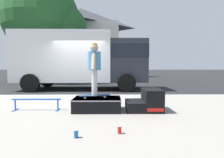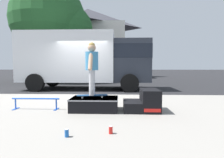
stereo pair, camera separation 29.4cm
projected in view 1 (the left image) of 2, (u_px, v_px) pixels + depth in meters
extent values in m
plane|color=black|center=(75.00, 96.00, 7.53)|extent=(140.00, 140.00, 0.00)
cube|color=gray|center=(53.00, 112.00, 4.54)|extent=(50.00, 5.00, 0.12)
cube|color=black|center=(97.00, 104.00, 4.47)|extent=(1.18, 0.74, 0.33)
cube|color=gray|center=(97.00, 98.00, 4.46)|extent=(1.20, 0.76, 0.03)
cube|color=black|center=(135.00, 106.00, 4.48)|extent=(0.44, 0.73, 0.25)
cube|color=black|center=(152.00, 100.00, 4.48)|extent=(0.44, 0.73, 0.55)
cube|color=red|center=(156.00, 110.00, 4.12)|extent=(0.39, 0.01, 0.08)
cylinder|color=blue|center=(36.00, 99.00, 4.49)|extent=(1.26, 0.04, 0.04)
cylinder|color=blue|center=(15.00, 105.00, 4.49)|extent=(0.04, 0.04, 0.28)
cube|color=blue|center=(15.00, 110.00, 4.50)|extent=(0.06, 0.28, 0.01)
cylinder|color=blue|center=(58.00, 105.00, 4.51)|extent=(0.04, 0.04, 0.28)
cube|color=blue|center=(58.00, 110.00, 4.52)|extent=(0.06, 0.28, 0.01)
cube|color=navy|center=(95.00, 95.00, 4.46)|extent=(0.80, 0.35, 0.02)
cylinder|color=silver|center=(104.00, 96.00, 4.61)|extent=(0.06, 0.04, 0.05)
cylinder|color=silver|center=(105.00, 97.00, 4.43)|extent=(0.06, 0.04, 0.05)
cylinder|color=silver|center=(85.00, 96.00, 4.50)|extent=(0.06, 0.04, 0.05)
cylinder|color=silver|center=(85.00, 98.00, 4.33)|extent=(0.06, 0.04, 0.05)
cylinder|color=silver|center=(95.00, 82.00, 4.52)|extent=(0.13, 0.13, 0.64)
cylinder|color=silver|center=(94.00, 83.00, 4.36)|extent=(0.13, 0.13, 0.64)
cylinder|color=#3F8CBF|center=(94.00, 61.00, 4.40)|extent=(0.33, 0.33, 0.46)
cylinder|color=tan|center=(95.00, 62.00, 4.61)|extent=(0.10, 0.28, 0.44)
cylinder|color=tan|center=(94.00, 61.00, 4.20)|extent=(0.10, 0.28, 0.44)
sphere|color=tan|center=(94.00, 48.00, 4.38)|extent=(0.20, 0.20, 0.20)
sphere|color=tan|center=(94.00, 45.00, 4.38)|extent=(0.17, 0.17, 0.17)
cylinder|color=#1959B2|center=(76.00, 134.00, 2.75)|extent=(0.07, 0.07, 0.12)
cylinder|color=silver|center=(76.00, 130.00, 2.75)|extent=(0.06, 0.06, 0.00)
cylinder|color=red|center=(120.00, 130.00, 2.92)|extent=(0.07, 0.07, 0.12)
cylinder|color=silver|center=(120.00, 126.00, 2.92)|extent=(0.06, 0.06, 0.00)
cube|color=white|center=(65.00, 58.00, 9.59)|extent=(5.00, 2.35, 2.60)
cube|color=#282D38|center=(127.00, 61.00, 9.65)|extent=(1.90, 2.16, 2.20)
cube|color=black|center=(127.00, 52.00, 9.62)|extent=(1.92, 2.19, 0.70)
cylinder|color=black|center=(123.00, 79.00, 10.90)|extent=(0.90, 0.28, 0.90)
cylinder|color=black|center=(127.00, 83.00, 8.55)|extent=(0.90, 0.28, 0.90)
cylinder|color=black|center=(48.00, 80.00, 10.84)|extent=(0.90, 0.28, 0.90)
cylinder|color=black|center=(30.00, 83.00, 8.50)|extent=(0.90, 0.28, 0.90)
cylinder|color=brown|center=(43.00, 63.00, 14.63)|extent=(0.56, 0.56, 3.15)
sphere|color=#235628|center=(42.00, 19.00, 14.38)|extent=(6.13, 6.13, 6.13)
sphere|color=#235628|center=(63.00, 29.00, 14.45)|extent=(3.99, 3.99, 3.99)
cube|color=silver|center=(81.00, 53.00, 21.75)|extent=(9.00, 7.50, 6.00)
cube|color=#B2ADA3|center=(75.00, 65.00, 17.88)|extent=(9.00, 0.50, 2.80)
pyramid|color=#38383F|center=(81.00, 18.00, 21.46)|extent=(9.54, 7.95, 2.40)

